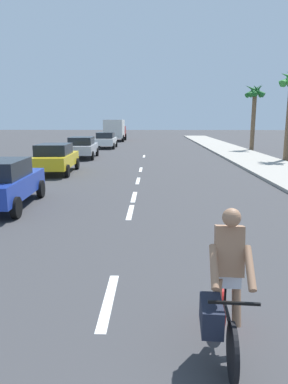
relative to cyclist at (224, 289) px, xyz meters
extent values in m
plane|color=#38383A|center=(-1.56, 14.65, -0.83)|extent=(160.00, 160.00, 0.00)
cube|color=#9E998E|center=(6.17, 16.65, -0.76)|extent=(3.60, 80.00, 0.14)
cube|color=white|center=(-1.56, 1.20, -0.83)|extent=(0.16, 1.80, 0.01)
cube|color=white|center=(-1.56, 6.66, -0.83)|extent=(0.16, 1.80, 0.01)
cube|color=white|center=(-1.56, 8.84, -0.83)|extent=(0.16, 1.80, 0.01)
cube|color=white|center=(-1.56, 12.36, -0.83)|extent=(0.16, 1.80, 0.01)
cube|color=white|center=(-1.56, 16.13, -0.83)|extent=(0.16, 1.80, 0.01)
cube|color=white|center=(-1.56, 23.63, -0.83)|extent=(0.16, 1.80, 0.01)
cylinder|color=black|center=(0.01, -0.49, -0.50)|extent=(0.10, 0.66, 0.66)
cylinder|color=red|center=(0.09, 0.55, -0.50)|extent=(0.10, 0.66, 0.66)
cube|color=black|center=(0.05, 0.03, -0.32)|extent=(0.10, 0.95, 0.04)
cylinder|color=black|center=(0.07, 0.24, -0.08)|extent=(0.03, 0.03, 0.48)
cube|color=black|center=(0.02, -0.41, 0.05)|extent=(0.56, 0.07, 0.03)
cube|color=#9E7051|center=(0.06, 0.11, 0.45)|extent=(0.36, 0.34, 0.63)
sphere|color=#9E7051|center=(0.05, 0.05, 0.88)|extent=(0.22, 0.22, 0.22)
cube|color=white|center=(0.06, 0.16, 0.12)|extent=(0.34, 0.24, 0.28)
cube|color=black|center=(-0.19, -0.24, -0.20)|extent=(0.28, 0.54, 0.32)
cylinder|color=#9E7051|center=(0.18, 0.10, -0.20)|extent=(0.13, 0.32, 0.62)
cylinder|color=#9E7051|center=(-0.06, 0.12, -0.20)|extent=(0.12, 0.21, 0.63)
cylinder|color=#9E7051|center=(0.24, -0.17, 0.35)|extent=(0.12, 0.49, 0.41)
cylinder|color=#9E7051|center=(-0.16, -0.14, 0.35)|extent=(0.12, 0.49, 0.41)
cube|color=#1E389E|center=(-5.78, 7.23, -0.14)|extent=(1.97, 4.23, 0.64)
cylinder|color=black|center=(-4.99, 8.68, -0.51)|extent=(0.22, 0.65, 0.64)
cylinder|color=black|center=(-4.83, 5.88, -0.51)|extent=(0.22, 0.65, 0.64)
cube|color=gold|center=(-6.09, 14.72, -0.14)|extent=(1.97, 4.34, 0.64)
cube|color=black|center=(-6.08, 14.50, 0.46)|extent=(1.67, 2.29, 0.56)
cylinder|color=black|center=(-7.04, 16.13, -0.51)|extent=(0.21, 0.65, 0.64)
cylinder|color=black|center=(-5.25, 16.20, -0.51)|extent=(0.21, 0.65, 0.64)
cylinder|color=black|center=(-6.92, 13.23, -0.51)|extent=(0.21, 0.65, 0.64)
cylinder|color=black|center=(-5.13, 13.30, -0.51)|extent=(0.21, 0.65, 0.64)
cube|color=#B7BABF|center=(-6.13, 22.25, -0.14)|extent=(2.04, 4.49, 0.64)
cube|color=black|center=(-6.12, 22.03, 0.46)|extent=(1.73, 2.36, 0.56)
cylinder|color=black|center=(-7.12, 23.71, -0.51)|extent=(0.21, 0.65, 0.64)
cylinder|color=black|center=(-5.27, 23.79, -0.51)|extent=(0.21, 0.65, 0.64)
cylinder|color=black|center=(-6.99, 20.71, -0.51)|extent=(0.21, 0.65, 0.64)
cylinder|color=black|center=(-5.14, 20.79, -0.51)|extent=(0.21, 0.65, 0.64)
cube|color=white|center=(-5.59, 31.53, -0.14)|extent=(1.87, 4.36, 0.64)
cube|color=black|center=(-5.59, 31.32, 0.46)|extent=(1.63, 2.28, 0.56)
cylinder|color=black|center=(-6.52, 33.00, -0.51)|extent=(0.19, 0.64, 0.64)
cylinder|color=black|center=(-4.70, 33.02, -0.51)|extent=(0.19, 0.64, 0.64)
cylinder|color=black|center=(-6.49, 30.05, -0.51)|extent=(0.19, 0.64, 0.64)
cylinder|color=black|center=(-4.66, 30.07, -0.51)|extent=(0.19, 0.64, 0.64)
cube|color=maroon|center=(-5.93, 45.69, 0.37)|extent=(2.41, 2.35, 1.40)
cube|color=silver|center=(-5.94, 42.70, 0.82)|extent=(2.41, 4.17, 2.30)
cylinder|color=black|center=(-7.13, 45.56, -0.38)|extent=(0.28, 0.90, 0.90)
cylinder|color=black|center=(-4.73, 45.56, -0.38)|extent=(0.28, 0.90, 0.90)
cylinder|color=black|center=(-7.14, 41.66, -0.38)|extent=(0.28, 0.90, 0.90)
cylinder|color=black|center=(-4.74, 41.66, -0.38)|extent=(0.28, 0.90, 0.90)
cone|color=#2D8433|center=(7.95, 20.28, 4.64)|extent=(0.67, 1.60, 1.19)
cylinder|color=brown|center=(8.18, 28.68, 1.92)|extent=(0.38, 0.38, 5.50)
cone|color=#195B23|center=(8.42, 28.72, 4.52)|extent=(0.68, 1.64, 1.33)
cone|color=#195B23|center=(8.32, 28.88, 4.52)|extent=(1.34, 1.11, 1.29)
cone|color=#195B23|center=(8.08, 28.91, 4.52)|extent=(1.69, 1.09, 1.37)
cone|color=#195B23|center=(7.97, 28.82, 4.52)|extent=(1.09, 1.35, 1.33)
cone|color=#195B23|center=(7.94, 28.60, 4.52)|extent=(0.76, 1.42, 1.26)
cone|color=#195B23|center=(8.08, 28.44, 4.52)|extent=(1.83, 1.15, 1.35)
cone|color=#195B23|center=(8.33, 28.48, 4.52)|extent=(1.48, 1.34, 1.33)
camera|label=1|loc=(-0.87, -3.91, 2.00)|focal=32.90mm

